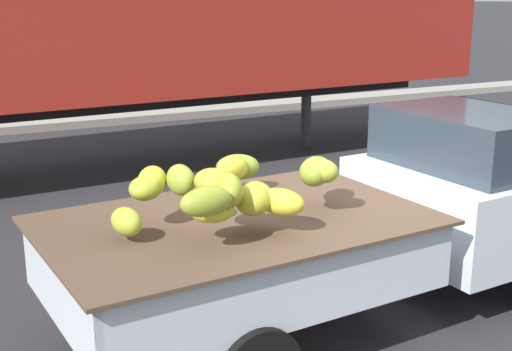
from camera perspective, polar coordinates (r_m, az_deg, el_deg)
ground at (r=6.24m, az=7.52°, el=-11.55°), size 220.00×220.00×0.00m
curb_strip at (r=15.07m, az=-13.83°, el=4.41°), size 80.00×0.80×0.16m
pickup_truck at (r=6.57m, az=14.16°, el=-2.10°), size 5.34×2.24×1.70m
semi_trailer at (r=10.88m, az=-11.02°, el=13.61°), size 12.12×3.22×3.95m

